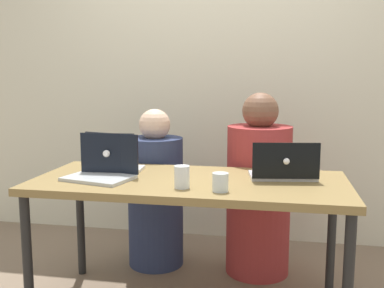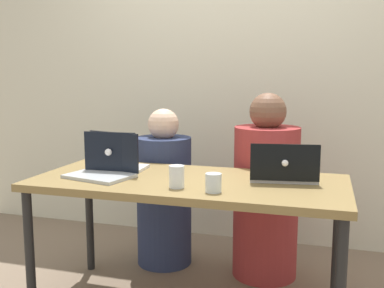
% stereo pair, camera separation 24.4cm
% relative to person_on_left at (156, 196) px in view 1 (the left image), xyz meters
% --- Properties ---
extents(back_wall, '(4.50, 0.10, 2.64)m').
position_rel_person_on_left_xyz_m(back_wall, '(0.35, 0.66, 0.85)').
color(back_wall, beige).
rests_on(back_wall, ground).
extents(desk, '(1.67, 0.73, 0.74)m').
position_rel_person_on_left_xyz_m(desk, '(0.35, -0.57, 0.20)').
color(desk, olive).
rests_on(desk, ground).
extents(person_on_left, '(0.43, 0.43, 1.07)m').
position_rel_person_on_left_xyz_m(person_on_left, '(0.00, 0.00, 0.00)').
color(person_on_left, navy).
rests_on(person_on_left, ground).
extents(person_on_right, '(0.46, 0.46, 1.19)m').
position_rel_person_on_left_xyz_m(person_on_right, '(0.69, 0.00, 0.05)').
color(person_on_right, '#9B3030').
rests_on(person_on_right, ground).
extents(laptop_front_left, '(0.39, 0.32, 0.24)m').
position_rel_person_on_left_xyz_m(laptop_front_left, '(-0.12, -0.63, 0.32)').
color(laptop_front_left, '#B2B8BC').
rests_on(laptop_front_left, desk).
extents(laptop_back_right, '(0.38, 0.27, 0.21)m').
position_rel_person_on_left_xyz_m(laptop_back_right, '(0.84, -0.47, 0.31)').
color(laptop_back_right, silver).
rests_on(laptop_back_right, desk).
extents(laptop_back_left, '(0.32, 0.29, 0.24)m').
position_rel_person_on_left_xyz_m(laptop_back_left, '(-0.12, -0.49, 0.32)').
color(laptop_back_left, silver).
rests_on(laptop_back_left, desk).
extents(water_glass_center, '(0.08, 0.08, 0.11)m').
position_rel_person_on_left_xyz_m(water_glass_center, '(0.35, -0.76, 0.31)').
color(water_glass_center, white).
rests_on(water_glass_center, desk).
extents(water_glass_right, '(0.08, 0.08, 0.09)m').
position_rel_person_on_left_xyz_m(water_glass_right, '(0.54, -0.79, 0.30)').
color(water_glass_right, silver).
rests_on(water_glass_right, desk).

